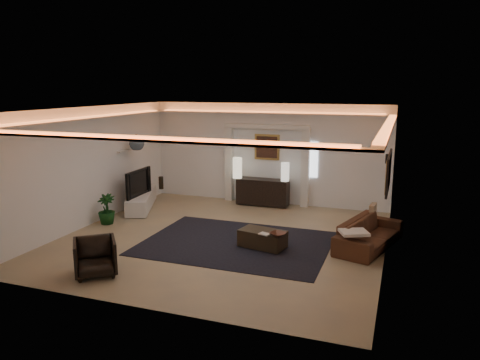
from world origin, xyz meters
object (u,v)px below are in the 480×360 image
(sofa, at_px, (369,234))
(armchair, at_px, (95,257))
(console, at_px, (263,192))
(coffee_table, at_px, (263,238))

(sofa, xyz_separation_m, armchair, (-4.57, -3.19, 0.04))
(sofa, distance_m, armchair, 5.58)
(console, distance_m, sofa, 4.09)
(coffee_table, xyz_separation_m, armchair, (-2.44, -2.40, 0.13))
(sofa, xyz_separation_m, coffee_table, (-2.13, -0.79, -0.10))
(console, bearing_deg, armchair, -104.30)
(console, xyz_separation_m, coffee_table, (1.03, -3.39, -0.20))
(sofa, height_order, armchair, armchair)
(sofa, height_order, coffee_table, sofa)
(console, distance_m, armchair, 5.96)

